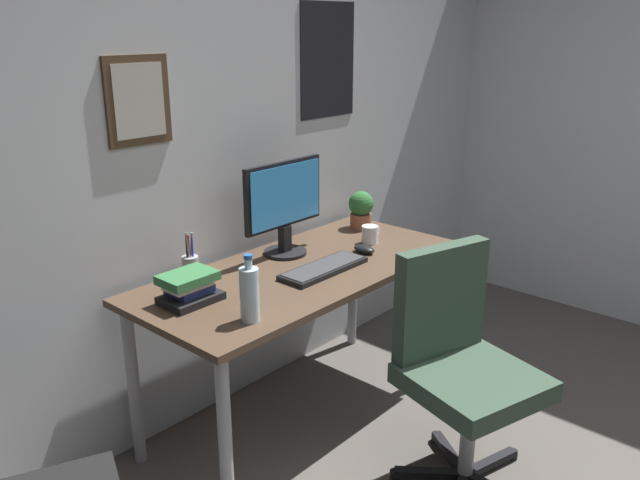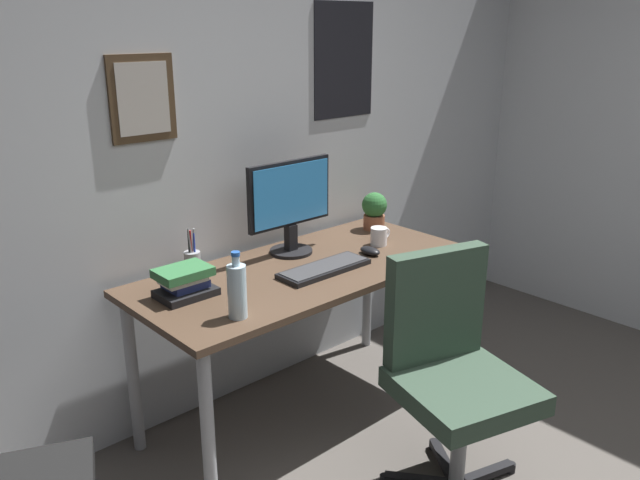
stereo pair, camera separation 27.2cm
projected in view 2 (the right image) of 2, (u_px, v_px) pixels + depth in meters
The scene contains 11 objects.
wall_back at pixel (234, 129), 2.93m from camera, with size 4.40×0.10×2.60m.
desk at pixel (305, 284), 2.87m from camera, with size 1.54×0.69×0.74m.
office_chair at pixel (452, 365), 2.46m from camera, with size 0.58×0.59×0.95m.
monitor at pixel (290, 203), 2.95m from camera, with size 0.46×0.20×0.43m.
keyboard at pixel (324, 268), 2.79m from camera, with size 0.43×0.15×0.03m.
computer_mouse at pixel (370, 251), 2.99m from camera, with size 0.06×0.11×0.04m.
water_bottle at pixel (237, 290), 2.33m from camera, with size 0.07×0.07×0.25m.
coffee_mug_near at pixel (379, 236), 3.12m from camera, with size 0.12×0.08×0.09m.
potted_plant at pixel (374, 210), 3.34m from camera, with size 0.13×0.13×0.20m.
pen_cup at pixel (192, 261), 2.76m from camera, with size 0.07×0.07×0.20m.
book_stack_left at pixel (185, 282), 2.53m from camera, with size 0.22×0.17×0.12m.
Camera 2 is at (-1.69, -0.29, 1.76)m, focal length 36.37 mm.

